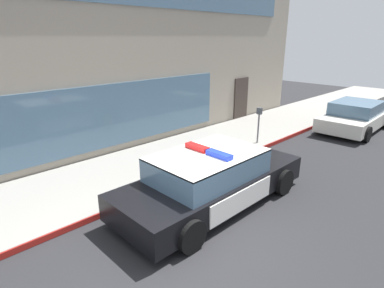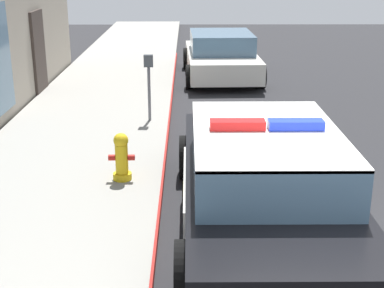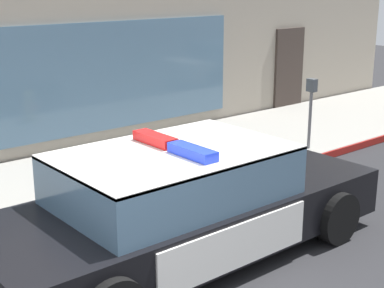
% 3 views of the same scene
% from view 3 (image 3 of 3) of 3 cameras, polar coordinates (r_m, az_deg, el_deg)
% --- Properties ---
extents(curb_red_paint, '(28.80, 0.04, 0.14)m').
position_cam_3_polar(curb_red_paint, '(7.52, -16.96, -9.93)').
color(curb_red_paint, maroon).
rests_on(curb_red_paint, ground).
extents(police_cruiser, '(5.11, 2.15, 1.49)m').
position_cam_3_polar(police_cruiser, '(6.94, -0.89, -5.93)').
color(police_cruiser, black).
rests_on(police_cruiser, ground).
extents(fire_hydrant, '(0.34, 0.39, 0.73)m').
position_cam_3_polar(fire_hydrant, '(9.19, -2.08, -1.58)').
color(fire_hydrant, gold).
rests_on(fire_hydrant, sidewalk).
extents(parking_meter, '(0.12, 0.18, 1.34)m').
position_cam_3_polar(parking_meter, '(11.07, 11.66, 4.23)').
color(parking_meter, slate).
rests_on(parking_meter, sidewalk).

